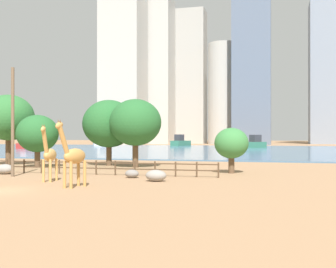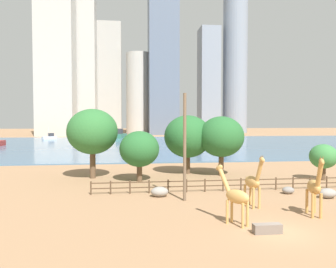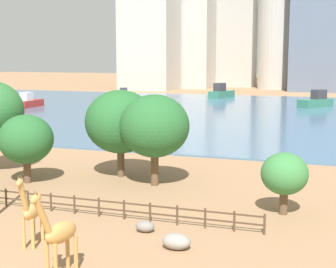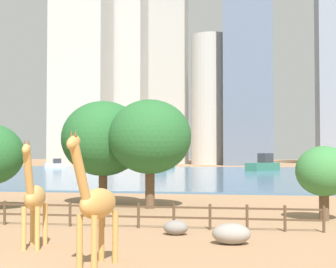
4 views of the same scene
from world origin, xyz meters
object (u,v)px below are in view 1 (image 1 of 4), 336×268
Objects in this scene: boat_ferry at (180,142)px; boat_tug at (28,144)px; tree_left_small at (8,118)px; tree_right_small at (135,123)px; tree_center_broad at (109,124)px; tree_left_large at (37,134)px; boulder_small at (5,169)px; boat_barge at (253,143)px; tree_right_tall at (231,143)px; giraffe_tall at (49,155)px; boulder_near_fence at (132,174)px; giraffe_young at (73,156)px; boulder_by_pole at (156,176)px; utility_pole at (13,122)px; boat_sailboat at (102,143)px.

boat_ferry is 1.26× the size of boat_tug.
tree_left_small is 1.12× the size of tree_right_small.
boat_ferry is (-11.03, 87.52, -3.49)m from tree_center_broad.
boulder_small is at bearing -78.77° from tree_left_large.
boat_barge is (13.31, 69.87, -3.54)m from tree_center_broad.
tree_right_tall is 0.56× the size of tree_right_small.
boat_barge reaches higher than boulder_small.
tree_left_large is (-1.59, 8.02, 3.30)m from boulder_small.
boat_tug is at bearing 155.63° from boat_ferry.
tree_center_broad is (-2.23, 17.39, 2.89)m from giraffe_tall.
boulder_small is (-12.48, 0.31, 0.12)m from boulder_near_fence.
tree_right_tall is 0.52× the size of boat_barge.
giraffe_young reaches higher than boat_tug.
giraffe_young reaches higher than boulder_by_pole.
tree_right_tall reaches higher than boulder_by_pole.
tree_left_small reaches higher than tree_right_tall.
tree_center_broad is (5.00, 12.80, 4.49)m from boulder_small.
boulder_small is at bearing 138.70° from utility_pole.
boat_tug is at bearing 129.30° from boulder_by_pole.
tree_right_tall is at bearing 16.84° from boulder_small.
tree_left_large is 1.12× the size of boat_sailboat.
giraffe_tall is at bearing -116.09° from giraffe_young.
tree_right_tall is (21.74, -1.93, -0.95)m from tree_left_large.
boulder_near_fence is 23.23m from tree_left_small.
boat_sailboat is at bearing -11.11° from boat_tug.
boat_ferry is (-13.25, 104.92, -0.60)m from giraffe_tall.
boat_tug is (-53.58, 65.48, 0.82)m from boulder_by_pole.
giraffe_tall is 17.77m from tree_center_broad.
tree_right_tall is (12.92, 10.69, 0.75)m from giraffe_tall.
tree_right_tall reaches higher than boulder_near_fence.
tree_right_tall reaches higher than boat_barge.
utility_pole is at bearing -128.01° from giraffe_tall.
utility_pole is 2.21× the size of tree_right_tall.
tree_left_small is (-5.63, 2.73, 1.95)m from tree_left_large.
tree_center_broad is 91.03m from boat_sailboat.
giraffe_young is at bearing -124.38° from tree_right_tall.
boat_sailboat is 0.63× the size of boat_barge.
boat_sailboat is at bearing 120.08° from tree_right_tall.
tree_left_large is (-12.38, 15.61, 1.60)m from giraffe_young.
boat_ferry is 49.36m from boat_tug.
tree_left_large is 6.55m from tree_left_small.
giraffe_young is at bearing -154.54° from boat_ferry.
boulder_by_pole is 0.19× the size of tree_left_small.
boulder_near_fence is 81.27m from boat_tug.
tree_right_small is (-11.14, 4.66, 2.19)m from tree_right_tall.
boat_barge is (50.19, -13.26, 0.44)m from boat_sailboat.
tree_left_small is (-9.27, 12.55, 0.97)m from utility_pole.
giraffe_tall is at bearing 75.92° from boat_sailboat.
boat_barge is at bearing -70.82° from boat_tug.
boat_sailboat is at bearing -68.37° from boat_barge.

